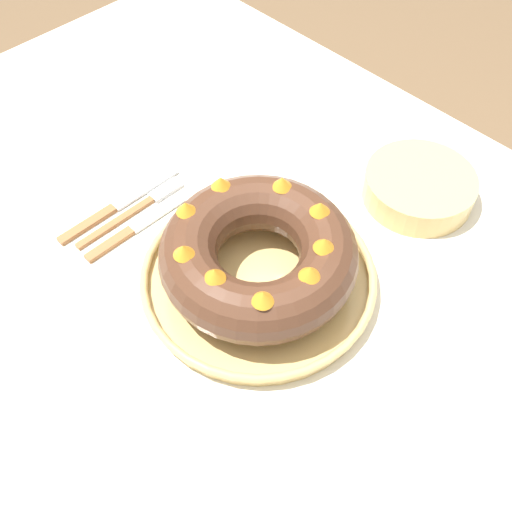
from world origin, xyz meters
name	(u,v)px	position (x,y,z in m)	size (l,w,h in m)	color
ground_plane	(251,454)	(0.00, 0.00, 0.00)	(8.00, 8.00, 0.00)	brown
dining_table	(249,306)	(0.00, 0.00, 0.68)	(1.54, 1.05, 0.76)	silver
serving_dish	(256,279)	(0.02, 0.00, 0.78)	(0.34, 0.34, 0.03)	tan
bundt_cake	(256,256)	(0.02, 0.00, 0.84)	(0.28, 0.28, 0.10)	#4C2D1E
fork	(138,208)	(-0.22, -0.04, 0.77)	(0.02, 0.20, 0.01)	#936038
serving_knife	(112,209)	(-0.25, -0.07, 0.77)	(0.02, 0.23, 0.01)	#936038
cake_knife	(130,231)	(-0.19, -0.08, 0.77)	(0.02, 0.19, 0.01)	#936038
side_bowl	(419,187)	(0.08, 0.31, 0.79)	(0.18, 0.18, 0.05)	tan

